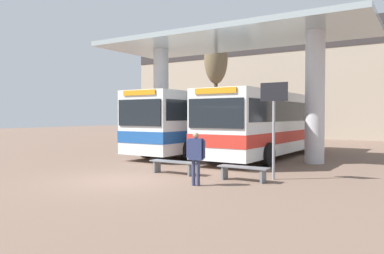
% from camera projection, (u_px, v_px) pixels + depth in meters
% --- Properties ---
extents(ground_plane, '(100.00, 100.00, 0.00)m').
position_uv_depth(ground_plane, '(123.00, 180.00, 12.00)').
color(ground_plane, '#755B4C').
extents(townhouse_backdrop, '(40.00, 0.58, 10.37)m').
position_uv_depth(townhouse_backdrop, '(317.00, 71.00, 33.23)').
color(townhouse_backdrop, tan).
rests_on(townhouse_backdrop, ground_plane).
extents(station_canopy, '(13.27, 5.40, 5.94)m').
position_uv_depth(station_canopy, '(229.00, 58.00, 18.28)').
color(station_canopy, silver).
rests_on(station_canopy, ground_plane).
extents(transit_bus_left_bay, '(2.95, 10.37, 3.21)m').
position_uv_depth(transit_bus_left_bay, '(201.00, 121.00, 20.53)').
color(transit_bus_left_bay, white).
rests_on(transit_bus_left_bay, ground_plane).
extents(transit_bus_center_bay, '(2.98, 11.16, 3.15)m').
position_uv_depth(transit_bus_center_bay, '(270.00, 122.00, 18.77)').
color(transit_bus_center_bay, white).
rests_on(transit_bus_center_bay, ground_plane).
extents(waiting_bench_near_pillar, '(1.85, 0.44, 0.46)m').
position_uv_depth(waiting_bench_near_pillar, '(174.00, 164.00, 13.24)').
color(waiting_bench_near_pillar, slate).
rests_on(waiting_bench_near_pillar, ground_plane).
extents(waiting_bench_mid_platform, '(1.66, 0.44, 0.46)m').
position_uv_depth(waiting_bench_mid_platform, '(243.00, 170.00, 11.82)').
color(waiting_bench_mid_platform, slate).
rests_on(waiting_bench_mid_platform, ground_plane).
extents(info_sign_platform, '(0.90, 0.09, 3.14)m').
position_uv_depth(info_sign_platform, '(274.00, 111.00, 12.06)').
color(info_sign_platform, gray).
rests_on(info_sign_platform, ground_plane).
extents(pedestrian_waiting, '(0.58, 0.31, 1.57)m').
position_uv_depth(pedestrian_waiting, '(196.00, 153.00, 11.01)').
color(pedestrian_waiting, '#333856').
rests_on(pedestrian_waiting, ground_plane).
extents(poplar_tree_behind_right, '(1.92, 1.92, 8.87)m').
position_uv_depth(poplar_tree_behind_right, '(216.00, 60.00, 30.34)').
color(poplar_tree_behind_right, '#473A2B').
rests_on(poplar_tree_behind_right, ground_plane).
extents(parked_car_street, '(4.46, 2.03, 2.18)m').
position_uv_depth(parked_car_street, '(234.00, 127.00, 34.06)').
color(parked_car_street, silver).
rests_on(parked_car_street, ground_plane).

